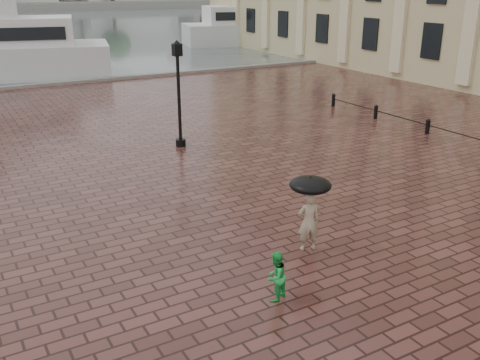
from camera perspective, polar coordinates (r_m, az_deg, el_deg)
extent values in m
plane|color=#3C1F1B|center=(11.41, 9.20, -16.48)|extent=(300.00, 300.00, 0.00)
cube|color=slate|center=(39.97, -21.05, 9.27)|extent=(80.00, 0.60, 0.30)
cylinder|color=black|center=(27.00, 19.38, 5.30)|extent=(0.20, 0.20, 0.60)
sphere|color=black|center=(26.92, 19.45, 5.96)|extent=(0.22, 0.22, 0.22)
cylinder|color=black|center=(29.32, 14.28, 6.96)|extent=(0.20, 0.20, 0.60)
sphere|color=black|center=(29.25, 14.33, 7.57)|extent=(0.22, 0.22, 0.22)
cylinder|color=black|center=(31.86, 9.93, 8.32)|extent=(0.20, 0.20, 0.60)
sphere|color=black|center=(31.79, 9.96, 8.89)|extent=(0.22, 0.22, 0.22)
cylinder|color=black|center=(23.73, -6.34, 4.00)|extent=(0.44, 0.44, 0.30)
cylinder|color=black|center=(23.28, -6.52, 8.37)|extent=(0.14, 0.14, 4.00)
cube|color=black|center=(22.94, -6.73, 13.63)|extent=(0.35, 0.35, 0.50)
sphere|color=beige|center=(22.94, -6.73, 13.63)|extent=(0.28, 0.28, 0.28)
imported|color=tan|center=(14.34, 7.32, -4.41)|extent=(0.69, 0.55, 1.65)
imported|color=green|center=(12.20, 3.83, -10.22)|extent=(0.71, 0.65, 1.19)
cube|color=silver|center=(65.37, 5.03, 15.37)|extent=(24.76, 11.60, 2.31)
cube|color=silver|center=(65.22, 5.09, 17.23)|extent=(19.91, 9.65, 1.93)
cube|color=black|center=(62.84, 5.93, 17.08)|extent=(17.75, 4.66, 0.87)
cube|color=black|center=(67.62, 4.31, 17.36)|extent=(17.75, 4.66, 0.87)
cylinder|color=black|center=(14.11, 7.43, -2.28)|extent=(0.02, 0.02, 0.95)
ellipsoid|color=black|center=(13.94, 7.51, -0.54)|extent=(1.10, 1.10, 0.39)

